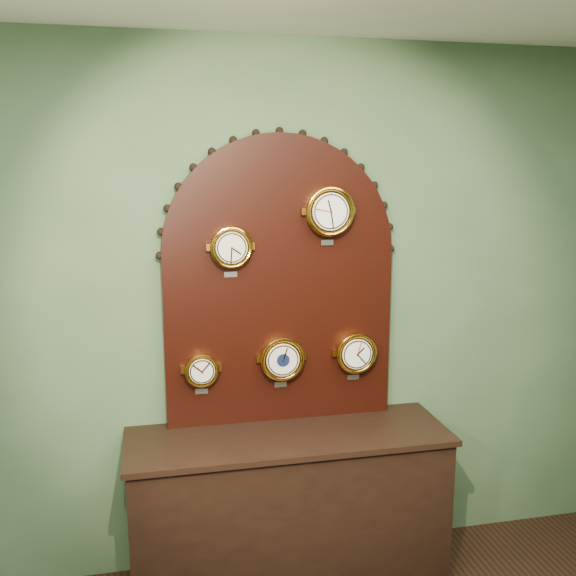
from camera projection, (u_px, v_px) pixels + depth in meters
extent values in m
plane|color=#446243|center=(278.00, 313.00, 3.41)|extent=(4.00, 0.00, 4.00)
cube|color=black|center=(289.00, 511.00, 3.34)|extent=(1.60, 0.50, 0.80)
cube|color=black|center=(280.00, 337.00, 3.38)|extent=(1.20, 0.06, 0.90)
cylinder|color=black|center=(280.00, 252.00, 3.29)|extent=(1.20, 0.06, 1.20)
cylinder|color=gold|center=(231.00, 247.00, 3.18)|extent=(0.19, 0.08, 0.19)
torus|color=gold|center=(232.00, 248.00, 3.15)|extent=(0.21, 0.02, 0.21)
cylinder|color=beige|center=(232.00, 248.00, 3.14)|extent=(0.16, 0.01, 0.16)
cube|color=#B0AFB7|center=(231.00, 274.00, 3.23)|extent=(0.06, 0.01, 0.03)
cylinder|color=gold|center=(329.00, 211.00, 3.25)|extent=(0.24, 0.08, 0.24)
torus|color=gold|center=(331.00, 212.00, 3.22)|extent=(0.25, 0.02, 0.25)
cylinder|color=silver|center=(331.00, 212.00, 3.21)|extent=(0.19, 0.01, 0.19)
cube|color=#B0AFB7|center=(327.00, 242.00, 3.30)|extent=(0.06, 0.01, 0.03)
cylinder|color=gold|center=(201.00, 369.00, 3.26)|extent=(0.16, 0.08, 0.16)
torus|color=gold|center=(202.00, 371.00, 3.23)|extent=(0.17, 0.02, 0.17)
cylinder|color=beige|center=(202.00, 372.00, 3.22)|extent=(0.13, 0.01, 0.13)
cube|color=#B0AFB7|center=(202.00, 391.00, 3.31)|extent=(0.07, 0.01, 0.03)
cylinder|color=gold|center=(281.00, 358.00, 3.34)|extent=(0.22, 0.08, 0.22)
torus|color=gold|center=(283.00, 360.00, 3.31)|extent=(0.23, 0.02, 0.23)
cylinder|color=beige|center=(283.00, 360.00, 3.31)|extent=(0.17, 0.01, 0.17)
cube|color=#B0AFB7|center=(281.00, 384.00, 3.39)|extent=(0.07, 0.01, 0.03)
cylinder|color=#0D1639|center=(283.00, 360.00, 3.30)|extent=(0.07, 0.00, 0.07)
cylinder|color=gold|center=(355.00, 352.00, 3.43)|extent=(0.20, 0.08, 0.20)
torus|color=gold|center=(357.00, 354.00, 3.40)|extent=(0.22, 0.02, 0.22)
cylinder|color=silver|center=(357.00, 354.00, 3.39)|extent=(0.16, 0.01, 0.16)
cube|color=#B0AFB7|center=(353.00, 377.00, 3.48)|extent=(0.07, 0.01, 0.03)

